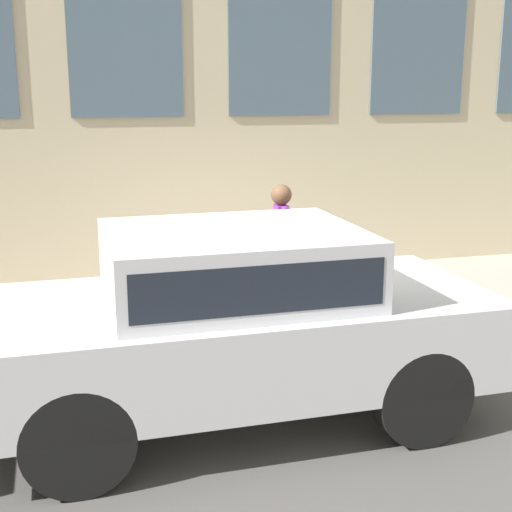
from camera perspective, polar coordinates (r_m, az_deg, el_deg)
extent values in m
plane|color=#514F4C|center=(7.72, 0.70, -8.05)|extent=(80.00, 80.00, 0.00)
cube|color=#A8A093|center=(8.99, -1.89, -4.34)|extent=(2.85, 60.00, 0.17)
cube|color=#C6B793|center=(10.16, -4.35, 19.55)|extent=(0.30, 40.00, 7.84)
cube|color=#4C6070|center=(11.05, 12.88, 16.08)|extent=(0.03, 1.48, 1.95)
cube|color=#4C6070|center=(10.22, 1.96, 16.65)|extent=(0.03, 1.48, 1.95)
cube|color=#4C6070|center=(9.79, -10.42, 16.59)|extent=(0.03, 1.48, 1.95)
cylinder|color=red|center=(8.14, -2.11, -5.46)|extent=(0.28, 0.28, 0.04)
cylinder|color=red|center=(8.04, -2.13, -3.37)|extent=(0.20, 0.20, 0.66)
sphere|color=maroon|center=(7.95, -2.15, -1.09)|extent=(0.21, 0.21, 0.21)
cylinder|color=black|center=(7.94, -2.15, -0.65)|extent=(0.07, 0.07, 0.09)
cylinder|color=red|center=(8.06, -1.08, -2.75)|extent=(0.09, 0.10, 0.09)
cylinder|color=red|center=(7.99, -3.19, -2.91)|extent=(0.09, 0.10, 0.09)
cylinder|color=#232328|center=(8.55, 2.14, -2.09)|extent=(0.11, 0.11, 0.74)
cylinder|color=#232328|center=(8.69, 1.83, -1.83)|extent=(0.11, 0.11, 0.74)
cube|color=#72288C|center=(8.47, 2.02, 2.25)|extent=(0.20, 0.14, 0.55)
cylinder|color=#72288C|center=(8.34, 2.32, 2.16)|extent=(0.09, 0.09, 0.52)
cylinder|color=#72288C|center=(8.60, 1.73, 2.51)|extent=(0.09, 0.09, 0.52)
sphere|color=brown|center=(8.41, 2.04, 4.92)|extent=(0.25, 0.25, 0.25)
cylinder|color=black|center=(5.30, -14.06, -14.12)|extent=(0.24, 0.81, 0.81)
cylinder|color=black|center=(6.82, -14.59, -7.80)|extent=(0.24, 0.81, 0.81)
cylinder|color=black|center=(5.96, 13.13, -10.87)|extent=(0.24, 0.81, 0.81)
cylinder|color=black|center=(7.35, 6.90, -5.91)|extent=(0.24, 0.81, 0.81)
cube|color=silver|center=(6.08, -1.77, -6.43)|extent=(1.90, 4.33, 0.71)
cube|color=silver|center=(5.90, -1.81, -0.58)|extent=(1.67, 2.08, 0.57)
cube|color=#1E232D|center=(5.90, -1.81, -0.58)|extent=(1.68, 1.91, 0.36)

